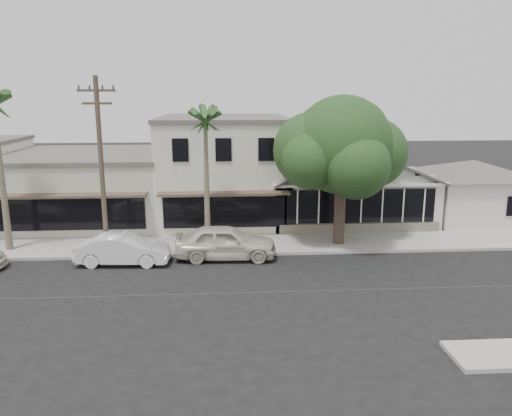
{
  "coord_description": "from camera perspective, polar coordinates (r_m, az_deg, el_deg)",
  "views": [
    {
      "loc": [
        -3.09,
        -19.55,
        8.06
      ],
      "look_at": [
        -1.34,
        6.0,
        2.28
      ],
      "focal_mm": 35.0,
      "sensor_mm": 36.0,
      "label": 1
    }
  ],
  "objects": [
    {
      "name": "ground",
      "position": [
        21.37,
        4.75,
        -9.49
      ],
      "size": [
        140.0,
        140.0,
        0.0
      ],
      "primitive_type": "plane",
      "color": "black",
      "rests_on": "ground"
    },
    {
      "name": "utility_pole",
      "position": [
        25.65,
        -17.27,
        4.82
      ],
      "size": [
        1.8,
        0.24,
        9.0
      ],
      "color": "brown",
      "rests_on": "ground"
    },
    {
      "name": "car_0",
      "position": [
        25.18,
        -3.51,
        -3.91
      ],
      "size": [
        5.17,
        2.27,
        1.73
      ],
      "primitive_type": "imported",
      "rotation": [
        0.0,
        0.0,
        1.53
      ],
      "color": "beige",
      "rests_on": "ground"
    },
    {
      "name": "corner_shop",
      "position": [
        33.47,
        10.14,
        3.16
      ],
      "size": [
        10.4,
        8.6,
        5.1
      ],
      "color": "silver",
      "rests_on": "ground"
    },
    {
      "name": "car_1",
      "position": [
        25.22,
        -14.97,
        -4.6
      ],
      "size": [
        4.57,
        1.81,
        1.48
      ],
      "primitive_type": "imported",
      "rotation": [
        0.0,
        0.0,
        1.52
      ],
      "color": "white",
      "rests_on": "ground"
    },
    {
      "name": "row_building_midnear",
      "position": [
        34.74,
        -18.73,
        2.16
      ],
      "size": [
        10.0,
        10.0,
        4.2
      ],
      "primitive_type": "cube",
      "color": "silver",
      "rests_on": "ground"
    },
    {
      "name": "side_cottage",
      "position": [
        35.67,
        23.34,
        1.07
      ],
      "size": [
        6.0,
        6.0,
        3.0
      ],
      "primitive_type": "cube",
      "color": "silver",
      "rests_on": "ground"
    },
    {
      "name": "shade_tree",
      "position": [
        27.08,
        9.56,
        6.82
      ],
      "size": [
        7.33,
        6.63,
        8.14
      ],
      "rotation": [
        0.0,
        0.0,
        -0.12
      ],
      "color": "#4C3A2E",
      "rests_on": "ground"
    },
    {
      "name": "palm_east",
      "position": [
        25.91,
        -5.82,
        9.9
      ],
      "size": [
        2.53,
        2.53,
        7.92
      ],
      "color": "#726651",
      "rests_on": "ground"
    },
    {
      "name": "sidewalk_north",
      "position": [
        27.92,
        -13.92,
        -4.29
      ],
      "size": [
        90.0,
        3.5,
        0.15
      ],
      "primitive_type": "cube",
      "color": "#9E9991",
      "rests_on": "ground"
    },
    {
      "name": "row_building_near",
      "position": [
        33.39,
        -3.74,
        4.41
      ],
      "size": [
        8.0,
        10.0,
        6.5
      ],
      "primitive_type": "cube",
      "color": "silver",
      "rests_on": "ground"
    }
  ]
}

